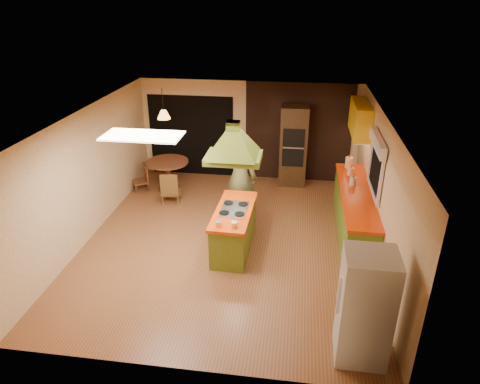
# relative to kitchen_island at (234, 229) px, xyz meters

# --- Properties ---
(ground) EXTENTS (6.50, 6.50, 0.00)m
(ground) POSITION_rel_kitchen_island_xyz_m (-0.16, 0.28, -0.42)
(ground) COLOR brown
(ground) RESTS_ON ground
(room_walls) EXTENTS (5.50, 6.50, 6.50)m
(room_walls) POSITION_rel_kitchen_island_xyz_m (-0.16, 0.28, 0.83)
(room_walls) COLOR beige
(room_walls) RESTS_ON ground
(ceiling_plane) EXTENTS (6.50, 6.50, 0.00)m
(ceiling_plane) POSITION_rel_kitchen_island_xyz_m (-0.16, 0.28, 2.08)
(ceiling_plane) COLOR silver
(ceiling_plane) RESTS_ON room_walls
(brick_panel) EXTENTS (2.64, 0.03, 2.50)m
(brick_panel) POSITION_rel_kitchen_island_xyz_m (1.09, 3.51, 0.83)
(brick_panel) COLOR #381E14
(brick_panel) RESTS_ON ground
(nook_opening) EXTENTS (2.20, 0.03, 2.10)m
(nook_opening) POSITION_rel_kitchen_island_xyz_m (-1.66, 3.51, 0.63)
(nook_opening) COLOR black
(nook_opening) RESTS_ON ground
(right_counter) EXTENTS (0.62, 3.05, 0.92)m
(right_counter) POSITION_rel_kitchen_island_xyz_m (2.29, 0.88, 0.04)
(right_counter) COLOR olive
(right_counter) RESTS_ON ground
(upper_cabinets) EXTENTS (0.34, 1.40, 0.70)m
(upper_cabinets) POSITION_rel_kitchen_island_xyz_m (2.41, 2.48, 1.53)
(upper_cabinets) COLOR yellow
(upper_cabinets) RESTS_ON room_walls
(window_right) EXTENTS (0.12, 1.35, 1.06)m
(window_right) POSITION_rel_kitchen_island_xyz_m (2.54, 0.68, 1.35)
(window_right) COLOR black
(window_right) RESTS_ON room_walls
(fluor_panel) EXTENTS (1.20, 0.60, 0.03)m
(fluor_panel) POSITION_rel_kitchen_island_xyz_m (-1.26, -0.92, 2.06)
(fluor_panel) COLOR white
(fluor_panel) RESTS_ON ceiling_plane
(kitchen_island) EXTENTS (0.71, 1.67, 0.85)m
(kitchen_island) POSITION_rel_kitchen_island_xyz_m (0.00, 0.00, 0.00)
(kitchen_island) COLOR olive
(kitchen_island) RESTS_ON ground
(range_hood) EXTENTS (0.96, 0.69, 0.79)m
(range_hood) POSITION_rel_kitchen_island_xyz_m (0.00, 0.00, 1.83)
(range_hood) COLOR #5D691A
(range_hood) RESTS_ON ceiling_plane
(man) EXTENTS (0.81, 0.63, 1.97)m
(man) POSITION_rel_kitchen_island_xyz_m (-0.05, 1.18, 0.56)
(man) COLOR brown
(man) RESTS_ON ground
(refrigerator) EXTENTS (0.66, 0.63, 1.60)m
(refrigerator) POSITION_rel_kitchen_island_xyz_m (2.07, -2.38, 0.38)
(refrigerator) COLOR silver
(refrigerator) RESTS_ON ground
(wall_oven) EXTENTS (0.67, 0.61, 2.00)m
(wall_oven) POSITION_rel_kitchen_island_xyz_m (1.00, 3.23, 0.58)
(wall_oven) COLOR #492E17
(wall_oven) RESTS_ON ground
(dining_table) EXTENTS (1.01, 1.01, 0.75)m
(dining_table) POSITION_rel_kitchen_island_xyz_m (-2.00, 2.42, 0.11)
(dining_table) COLOR brown
(dining_table) RESTS_ON ground
(chair_left) EXTENTS (0.49, 0.49, 0.65)m
(chair_left) POSITION_rel_kitchen_island_xyz_m (-2.70, 2.32, -0.10)
(chair_left) COLOR brown
(chair_left) RESTS_ON ground
(chair_near) EXTENTS (0.46, 0.46, 0.76)m
(chair_near) POSITION_rel_kitchen_island_xyz_m (-1.75, 1.77, -0.04)
(chair_near) COLOR brown
(chair_near) RESTS_ON ground
(pendant_lamp) EXTENTS (0.33, 0.33, 0.20)m
(pendant_lamp) POSITION_rel_kitchen_island_xyz_m (-2.00, 2.42, 1.48)
(pendant_lamp) COLOR #FF9E3F
(pendant_lamp) RESTS_ON ceiling_plane
(canister_large) EXTENTS (0.20, 0.20, 0.24)m
(canister_large) POSITION_rel_kitchen_island_xyz_m (2.24, 2.18, 0.62)
(canister_large) COLOR #FFF3CD
(canister_large) RESTS_ON right_counter
(canister_medium) EXTENTS (0.13, 0.13, 0.17)m
(canister_medium) POSITION_rel_kitchen_island_xyz_m (2.24, 1.74, 0.58)
(canister_medium) COLOR #FFE9CD
(canister_medium) RESTS_ON right_counter
(canister_small) EXTENTS (0.17, 0.17, 0.17)m
(canister_small) POSITION_rel_kitchen_island_xyz_m (2.24, 1.23, 0.58)
(canister_small) COLOR #FBE9CA
(canister_small) RESTS_ON right_counter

